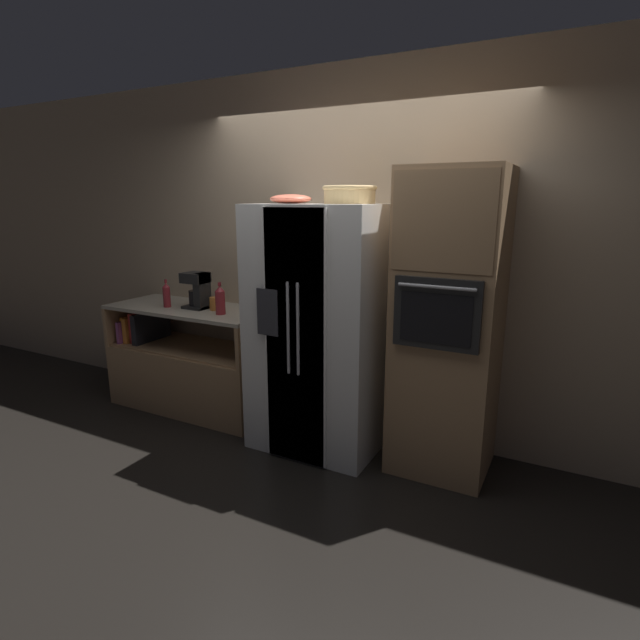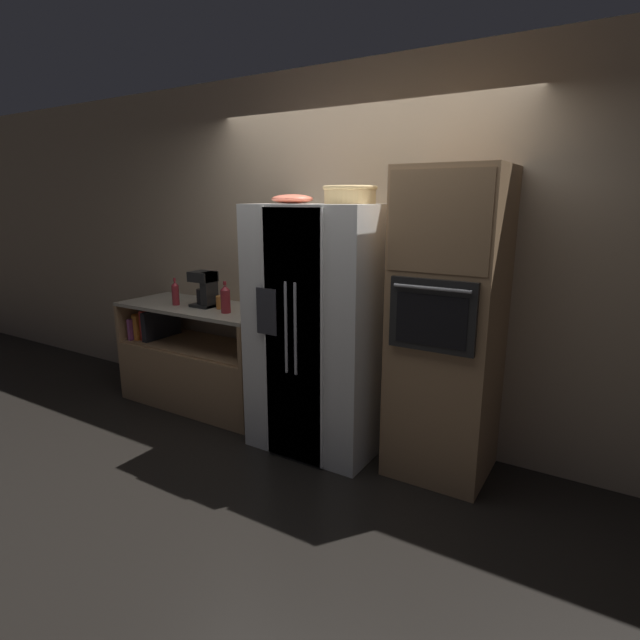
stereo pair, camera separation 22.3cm
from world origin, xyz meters
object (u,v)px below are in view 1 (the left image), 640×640
(refrigerator, at_px, (321,329))
(bottle_tall, at_px, (167,295))
(mug, at_px, (216,304))
(wicker_basket, at_px, (350,194))
(wall_oven, at_px, (448,325))
(fruit_bowl, at_px, (290,199))
(bottle_short, at_px, (220,300))
(coffee_maker, at_px, (198,289))

(refrigerator, height_order, bottle_tall, refrigerator)
(bottle_tall, height_order, mug, bottle_tall)
(refrigerator, relative_size, mug, 13.43)
(wicker_basket, xyz_separation_m, mug, (-1.24, 0.03, -0.89))
(refrigerator, xyz_separation_m, mug, (-1.04, 0.07, 0.07))
(wall_oven, xyz_separation_m, fruit_bowl, (-1.13, -0.12, 0.81))
(mug, bearing_deg, bottle_short, -37.27)
(refrigerator, bearing_deg, bottle_tall, -178.99)
(bottle_tall, bearing_deg, refrigerator, 1.01)
(bottle_tall, height_order, bottle_short, bottle_short)
(wicker_basket, height_order, mug, wicker_basket)
(wicker_basket, bearing_deg, bottle_short, -175.95)
(wicker_basket, xyz_separation_m, fruit_bowl, (-0.42, -0.09, -0.03))
(mug, bearing_deg, wicker_basket, -1.25)
(wicker_basket, relative_size, coffee_maker, 1.21)
(wall_oven, bearing_deg, bottle_short, -176.55)
(bottle_short, bearing_deg, coffee_maker, 164.05)
(fruit_bowl, height_order, bottle_tall, fruit_bowl)
(wall_oven, bearing_deg, mug, -179.87)
(coffee_maker, bearing_deg, wall_oven, 0.59)
(refrigerator, xyz_separation_m, coffee_maker, (-1.21, 0.06, 0.19))
(mug, bearing_deg, fruit_bowl, -8.17)
(refrigerator, height_order, coffee_maker, refrigerator)
(bottle_tall, distance_m, coffee_maker, 0.30)
(mug, bearing_deg, refrigerator, -4.00)
(refrigerator, distance_m, bottle_short, 0.92)
(refrigerator, xyz_separation_m, wall_oven, (0.91, 0.08, 0.12))
(fruit_bowl, xyz_separation_m, bottle_tall, (-1.27, 0.02, -0.81))
(wicker_basket, distance_m, mug, 1.53)
(fruit_bowl, bearing_deg, refrigerator, 11.62)
(wall_oven, bearing_deg, bottle_tall, -177.53)
(wicker_basket, relative_size, bottle_tall, 1.54)
(fruit_bowl, relative_size, bottle_short, 1.13)
(refrigerator, relative_size, bottle_tall, 7.45)
(bottle_short, bearing_deg, fruit_bowl, -1.10)
(fruit_bowl, bearing_deg, coffee_maker, 174.21)
(wall_oven, xyz_separation_m, mug, (-1.96, -0.00, -0.05))
(fruit_bowl, distance_m, mug, 1.19)
(bottle_tall, height_order, coffee_maker, coffee_maker)
(refrigerator, bearing_deg, wicker_basket, 13.11)
(bottle_short, height_order, coffee_maker, coffee_maker)
(bottle_short, relative_size, mug, 1.96)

